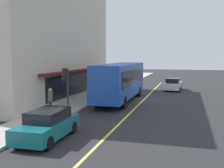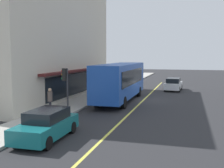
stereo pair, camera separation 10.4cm
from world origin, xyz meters
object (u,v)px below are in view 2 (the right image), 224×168
(car_white, at_px, (173,84))
(bus, at_px, (121,80))
(pedestrian_at_corner, at_px, (93,89))
(pedestrian_by_curb, at_px, (50,98))
(traffic_light, at_px, (65,80))
(car_teal, at_px, (47,125))

(car_white, bearing_deg, bus, 155.82)
(car_white, xyz_separation_m, pedestrian_at_corner, (-10.53, 6.75, 0.40))
(car_white, distance_m, pedestrian_at_corner, 12.51)
(pedestrian_by_curb, bearing_deg, traffic_light, -53.88)
(car_white, height_order, pedestrian_by_curb, pedestrian_by_curb)
(pedestrian_at_corner, bearing_deg, car_teal, -171.90)
(traffic_light, xyz_separation_m, car_white, (16.39, -6.72, -1.79))
(traffic_light, xyz_separation_m, pedestrian_at_corner, (5.86, 0.02, -1.39))
(car_white, bearing_deg, pedestrian_by_curb, 155.91)
(traffic_light, height_order, pedestrian_by_curb, traffic_light)
(bus, relative_size, pedestrian_at_corner, 6.72)
(car_white, distance_m, car_teal, 22.73)
(pedestrian_by_curb, distance_m, pedestrian_at_corner, 6.58)
(bus, xyz_separation_m, car_teal, (-12.55, 0.78, -1.24))
(bus, distance_m, pedestrian_by_curb, 8.18)
(traffic_light, xyz_separation_m, car_teal, (-5.76, -1.63, -1.79))
(pedestrian_at_corner, bearing_deg, car_white, -32.66)
(car_white, bearing_deg, traffic_light, 157.69)
(car_teal, bearing_deg, car_white, -12.95)
(bus, xyz_separation_m, pedestrian_by_curb, (-7.44, 3.31, -0.73))
(bus, height_order, car_teal, bus)
(pedestrian_by_curb, xyz_separation_m, pedestrian_at_corner, (6.52, -0.88, -0.12))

